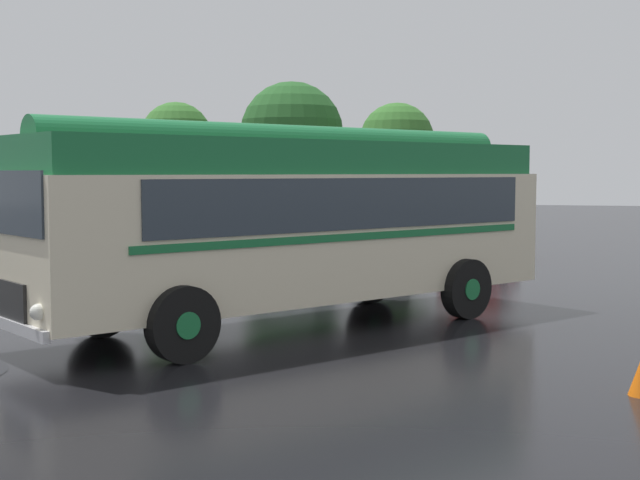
{
  "coord_description": "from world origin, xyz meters",
  "views": [
    {
      "loc": [
        5.09,
        -14.26,
        2.69
      ],
      "look_at": [
        0.93,
        2.04,
        1.4
      ],
      "focal_mm": 50.0,
      "sensor_mm": 36.0,
      "label": 1
    }
  ],
  "objects": [
    {
      "name": "car_mid_right",
      "position": [
        3.18,
        13.1,
        0.85
      ],
      "size": [
        2.34,
        4.38,
        1.66
      ],
      "color": "maroon",
      "rests_on": "ground"
    },
    {
      "name": "car_near_left",
      "position": [
        -2.45,
        12.79,
        0.85
      ],
      "size": [
        2.15,
        4.3,
        1.66
      ],
      "color": "#B7BABF",
      "rests_on": "ground"
    },
    {
      "name": "tree_left_of_centre",
      "position": [
        -5.14,
        21.14,
        4.27
      ],
      "size": [
        4.24,
        4.24,
        6.38
      ],
      "color": "#4C3823",
      "rests_on": "ground"
    },
    {
      "name": "tree_far_left",
      "position": [
        -9.88,
        20.28,
        4.11
      ],
      "size": [
        2.98,
        2.98,
        5.58
      ],
      "color": "#4C3823",
      "rests_on": "ground"
    },
    {
      "name": "ground_plane",
      "position": [
        0.0,
        0.0,
        0.0
      ],
      "size": [
        120.0,
        120.0,
        0.0
      ],
      "primitive_type": "plane",
      "color": "black"
    },
    {
      "name": "vintage_bus",
      "position": [
        0.92,
        0.53,
        1.89
      ],
      "size": [
        7.91,
        9.59,
        3.49
      ],
      "color": "beige",
      "rests_on": "ground"
    },
    {
      "name": "tree_centre",
      "position": [
        -0.59,
        20.35,
        3.91
      ],
      "size": [
        2.9,
        2.9,
        5.38
      ],
      "color": "#4C3823",
      "rests_on": "ground"
    },
    {
      "name": "car_mid_left",
      "position": [
        0.16,
        13.05,
        0.85
      ],
      "size": [
        2.4,
        4.4,
        1.66
      ],
      "color": "black",
      "rests_on": "ground"
    }
  ]
}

